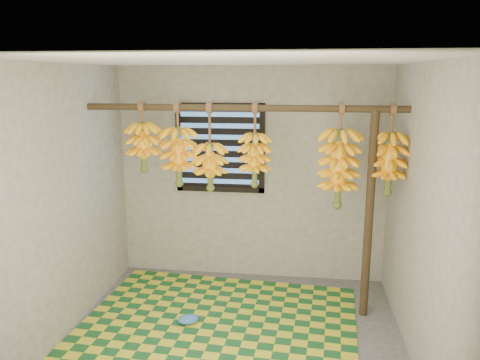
% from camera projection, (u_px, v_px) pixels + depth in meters
% --- Properties ---
extents(floor, '(3.00, 3.00, 0.01)m').
position_uv_depth(floor, '(232.00, 345.00, 4.07)').
color(floor, '#484848').
rests_on(floor, ground).
extents(ceiling, '(3.00, 3.00, 0.01)m').
position_uv_depth(ceiling, '(230.00, 60.00, 3.55)').
color(ceiling, silver).
rests_on(ceiling, wall_back).
extents(wall_back, '(3.00, 0.01, 2.40)m').
position_uv_depth(wall_back, '(251.00, 175.00, 5.27)').
color(wall_back, slate).
rests_on(wall_back, floor).
extents(wall_left, '(0.01, 3.00, 2.40)m').
position_uv_depth(wall_left, '(58.00, 206.00, 4.01)').
color(wall_left, slate).
rests_on(wall_left, floor).
extents(wall_right, '(0.01, 3.00, 2.40)m').
position_uv_depth(wall_right, '(423.00, 220.00, 3.61)').
color(wall_right, slate).
rests_on(wall_right, floor).
extents(window, '(1.00, 0.04, 1.00)m').
position_uv_depth(window, '(220.00, 148.00, 5.22)').
color(window, black).
rests_on(window, wall_back).
extents(hanging_pole, '(3.00, 0.06, 0.06)m').
position_uv_depth(hanging_pole, '(242.00, 108.00, 4.32)').
color(hanging_pole, '#40301C').
rests_on(hanging_pole, wall_left).
extents(support_post, '(0.08, 0.08, 2.00)m').
position_uv_depth(support_post, '(369.00, 217.00, 4.37)').
color(support_post, '#40301C').
rests_on(support_post, floor).
extents(woven_mat, '(2.68, 2.21, 0.01)m').
position_uv_depth(woven_mat, '(218.00, 324.00, 4.39)').
color(woven_mat, '#174F23').
rests_on(woven_mat, floor).
extents(plastic_bag, '(0.24, 0.21, 0.08)m').
position_uv_depth(plastic_bag, '(188.00, 319.00, 4.40)').
color(plastic_bag, '#326BBC').
rests_on(plastic_bag, woven_mat).
extents(banana_bunch_a, '(0.32, 0.32, 0.67)m').
position_uv_depth(banana_bunch_a, '(144.00, 147.00, 4.52)').
color(banana_bunch_a, brown).
rests_on(banana_bunch_a, hanging_pole).
extents(banana_bunch_b, '(0.35, 0.35, 0.80)m').
position_uv_depth(banana_bunch_b, '(179.00, 157.00, 4.50)').
color(banana_bunch_b, brown).
rests_on(banana_bunch_b, hanging_pole).
extents(banana_bunch_c, '(0.31, 0.31, 0.84)m').
position_uv_depth(banana_bunch_c, '(210.00, 167.00, 4.48)').
color(banana_bunch_c, brown).
rests_on(banana_bunch_c, hanging_pole).
extents(banana_bunch_d, '(0.31, 0.31, 0.79)m').
position_uv_depth(banana_bunch_d, '(255.00, 160.00, 4.40)').
color(banana_bunch_d, brown).
rests_on(banana_bunch_d, hanging_pole).
extents(banana_bunch_e, '(0.37, 0.37, 0.96)m').
position_uv_depth(banana_bunch_e, '(339.00, 169.00, 4.32)').
color(banana_bunch_e, brown).
rests_on(banana_bunch_e, hanging_pole).
extents(banana_bunch_f, '(0.32, 0.32, 0.83)m').
position_uv_depth(banana_bunch_f, '(389.00, 164.00, 4.25)').
color(banana_bunch_f, brown).
rests_on(banana_bunch_f, hanging_pole).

